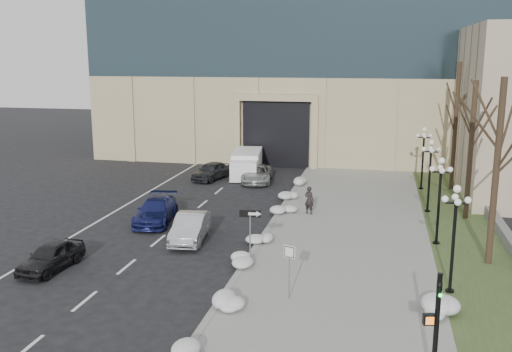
# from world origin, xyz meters

# --- Properties ---
(ground) EXTENTS (160.00, 160.00, 0.00)m
(ground) POSITION_xyz_m (0.00, 0.00, 0.00)
(ground) COLOR black
(ground) RESTS_ON ground
(sidewalk) EXTENTS (9.00, 40.00, 0.12)m
(sidewalk) POSITION_xyz_m (3.50, 14.00, 0.06)
(sidewalk) COLOR gray
(sidewalk) RESTS_ON ground
(curb) EXTENTS (0.30, 40.00, 0.14)m
(curb) POSITION_xyz_m (-1.00, 14.00, 0.07)
(curb) COLOR gray
(curb) RESTS_ON ground
(grass_strip) EXTENTS (4.00, 40.00, 0.10)m
(grass_strip) POSITION_xyz_m (10.00, 14.00, 0.05)
(grass_strip) COLOR #384824
(grass_strip) RESTS_ON ground
(stone_wall) EXTENTS (0.50, 30.00, 0.70)m
(stone_wall) POSITION_xyz_m (12.00, 16.00, 0.35)
(stone_wall) COLOR slate
(stone_wall) RESTS_ON ground
(car_a) EXTENTS (1.90, 3.97, 1.31)m
(car_a) POSITION_xyz_m (-9.81, 4.93, 0.66)
(car_a) COLOR black
(car_a) RESTS_ON ground
(car_b) EXTENTS (2.11, 4.65, 1.48)m
(car_b) POSITION_xyz_m (-4.78, 10.43, 0.74)
(car_b) COLOR #B8BBC1
(car_b) RESTS_ON ground
(car_c) EXTENTS (2.80, 5.24, 1.45)m
(car_c) POSITION_xyz_m (-7.96, 13.32, 0.72)
(car_c) COLOR navy
(car_c) RESTS_ON ground
(car_d) EXTENTS (2.87, 5.11, 1.35)m
(car_d) POSITION_xyz_m (-4.35, 25.54, 0.67)
(car_d) COLOR #B4B4B4
(car_d) RESTS_ON ground
(car_e) EXTENTS (2.66, 4.53, 1.45)m
(car_e) POSITION_xyz_m (-8.19, 25.67, 0.72)
(car_e) COLOR #303035
(car_e) RESTS_ON ground
(pedestrian) EXTENTS (0.76, 0.64, 1.78)m
(pedestrian) POSITION_xyz_m (0.93, 16.78, 1.01)
(pedestrian) COLOR black
(pedestrian) RESTS_ON sidewalk
(box_truck) EXTENTS (3.04, 6.59, 2.02)m
(box_truck) POSITION_xyz_m (-5.74, 27.84, 0.98)
(box_truck) COLOR white
(box_truck) RESTS_ON ground
(one_way_sign) EXTENTS (1.06, 0.31, 2.83)m
(one_way_sign) POSITION_xyz_m (-0.52, 7.26, 2.33)
(one_way_sign) COLOR slate
(one_way_sign) RESTS_ON ground
(keep_sign) EXTENTS (0.50, 0.21, 2.39)m
(keep_sign) POSITION_xyz_m (1.74, 3.85, 1.76)
(keep_sign) COLOR slate
(keep_sign) RESTS_ON ground
(traffic_signal) EXTENTS (0.65, 0.87, 3.82)m
(traffic_signal) POSITION_xyz_m (6.95, -1.70, 1.89)
(traffic_signal) COLOR black
(traffic_signal) RESTS_ON ground
(snow_clump_b) EXTENTS (1.10, 1.60, 0.36)m
(snow_clump_b) POSITION_xyz_m (-0.61, 2.13, 0.30)
(snow_clump_b) COLOR silver
(snow_clump_b) RESTS_ON sidewalk
(snow_clump_c) EXTENTS (1.10, 1.60, 0.36)m
(snow_clump_c) POSITION_xyz_m (-0.85, 7.37, 0.30)
(snow_clump_c) COLOR silver
(snow_clump_c) RESTS_ON sidewalk
(snow_clump_d) EXTENTS (1.10, 1.60, 0.36)m
(snow_clump_d) POSITION_xyz_m (-0.84, 10.99, 0.30)
(snow_clump_d) COLOR silver
(snow_clump_d) RESTS_ON sidewalk
(snow_clump_e) EXTENTS (1.10, 1.60, 0.36)m
(snow_clump_e) POSITION_xyz_m (-0.69, 16.52, 0.30)
(snow_clump_e) COLOR silver
(snow_clump_e) RESTS_ON sidewalk
(snow_clump_f) EXTENTS (1.10, 1.60, 0.36)m
(snow_clump_f) POSITION_xyz_m (-0.88, 20.18, 0.30)
(snow_clump_f) COLOR silver
(snow_clump_f) RESTS_ON sidewalk
(snow_clump_g) EXTENTS (1.10, 1.60, 0.36)m
(snow_clump_g) POSITION_xyz_m (-0.60, 24.56, 0.30)
(snow_clump_g) COLOR silver
(snow_clump_g) RESTS_ON sidewalk
(snow_clump_h) EXTENTS (1.10, 1.60, 0.36)m
(snow_clump_h) POSITION_xyz_m (7.49, 3.45, 0.30)
(snow_clump_h) COLOR silver
(snow_clump_h) RESTS_ON sidewalk
(lamppost_a) EXTENTS (1.18, 1.18, 4.76)m
(lamppost_a) POSITION_xyz_m (8.30, 6.00, 3.07)
(lamppost_a) COLOR black
(lamppost_a) RESTS_ON ground
(lamppost_b) EXTENTS (1.18, 1.18, 4.76)m
(lamppost_b) POSITION_xyz_m (8.30, 12.50, 3.07)
(lamppost_b) COLOR black
(lamppost_b) RESTS_ON ground
(lamppost_c) EXTENTS (1.18, 1.18, 4.76)m
(lamppost_c) POSITION_xyz_m (8.30, 19.00, 3.07)
(lamppost_c) COLOR black
(lamppost_c) RESTS_ON ground
(lamppost_d) EXTENTS (1.18, 1.18, 4.76)m
(lamppost_d) POSITION_xyz_m (8.30, 25.50, 3.07)
(lamppost_d) COLOR black
(lamppost_d) RESTS_ON ground
(tree_near) EXTENTS (3.20, 3.20, 9.00)m
(tree_near) POSITION_xyz_m (10.50, 10.00, 5.83)
(tree_near) COLOR black
(tree_near) RESTS_ON ground
(tree_mid) EXTENTS (3.20, 3.20, 8.50)m
(tree_mid) POSITION_xyz_m (10.50, 18.00, 5.50)
(tree_mid) COLOR black
(tree_mid) RESTS_ON ground
(tree_far) EXTENTS (3.20, 3.20, 9.50)m
(tree_far) POSITION_xyz_m (10.50, 26.00, 6.15)
(tree_far) COLOR black
(tree_far) RESTS_ON ground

